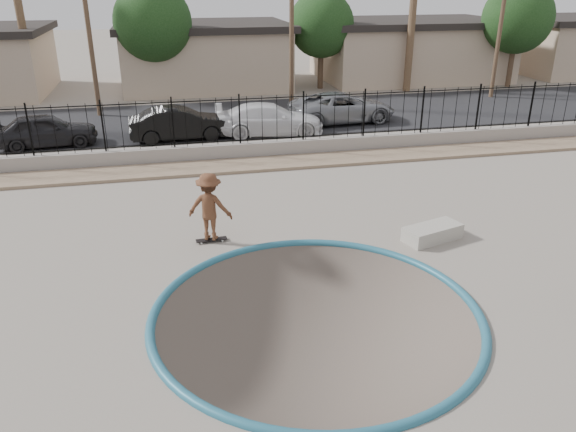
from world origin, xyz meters
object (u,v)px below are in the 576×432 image
Objects in this scene: skater at (210,210)px; concrete_ledge at (432,233)px; car_b at (180,124)px; car_d at (342,107)px; skateboard at (212,240)px; car_a at (46,130)px; car_c at (270,119)px.

concrete_ledge is at bearing -169.04° from skater.
car_d is (7.78, 1.60, 0.00)m from car_b.
skater is 1.14× the size of concrete_ledge.
car_a is (-5.79, 10.56, 0.66)m from skateboard.
car_a is 13.31m from car_d.
car_c is at bearing -86.73° from skater.
car_c is at bearing 101.06° from concrete_ledge.
car_d reaches higher than car_a.
car_a is 9.36m from car_c.
car_b is at bearing 96.76° from car_d.
skater is 10.41m from car_b.
car_d is at bearing 54.79° from skateboard.
car_b is 7.95m from car_d.
car_b is (-0.35, 10.40, 0.68)m from skateboard.
skater is 0.36× the size of car_d.
car_a is at bearing 93.58° from car_c.
car_c is at bearing 107.58° from car_d.
car_c is (-2.26, 11.55, 0.52)m from concrete_ledge.
car_c is (3.56, 10.40, 0.67)m from skateboard.
car_b is at bearing -97.66° from car_a.
skateboard is at bearing -157.22° from car_a.
car_c reaches higher than skateboard.
car_c reaches higher than concrete_ledge.
car_d is at bearing -62.99° from car_c.
car_d is at bearing -99.61° from skater.
car_d reaches higher than car_b.
car_a is 0.79× the size of car_d.
concrete_ledge is 0.31× the size of car_d.
car_b is at bearing 118.10° from concrete_ledge.
car_b is 0.84× the size of car_d.
concrete_ledge is 11.78m from car_c.
car_d is (3.87, 1.60, 0.02)m from car_c.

